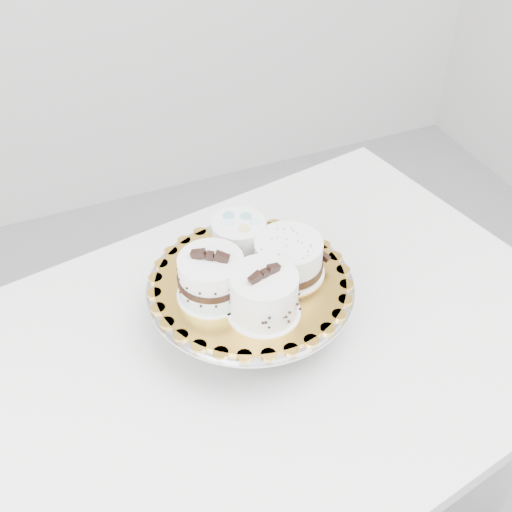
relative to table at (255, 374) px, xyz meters
name	(u,v)px	position (x,y,z in m)	size (l,w,h in m)	color
table	(255,374)	(0.00, 0.00, 0.00)	(1.29, 0.98, 0.75)	white
cake_stand	(251,295)	(0.01, 0.05, 0.15)	(0.36, 0.36, 0.10)	gray
cake_board	(250,281)	(0.01, 0.05, 0.18)	(0.33, 0.33, 0.00)	gold
cake_swirl	(264,295)	(0.01, -0.02, 0.22)	(0.13, 0.13, 0.10)	white
cake_banded	(212,278)	(-0.06, 0.05, 0.22)	(0.15, 0.15, 0.10)	white
cake_dots	(239,237)	(0.02, 0.13, 0.22)	(0.12, 0.12, 0.07)	white
cake_ribbon	(289,258)	(0.08, 0.05, 0.21)	(0.15, 0.15, 0.07)	white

